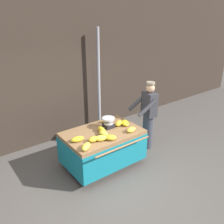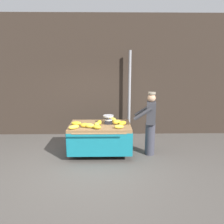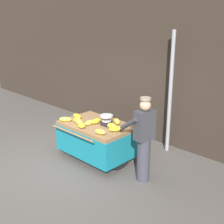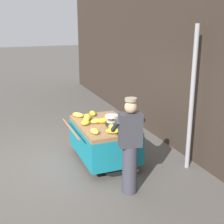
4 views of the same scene
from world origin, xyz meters
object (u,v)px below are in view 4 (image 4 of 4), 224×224
weighing_scale (112,121)px  banana_bunch_1 (87,119)px  banana_bunch_10 (113,127)px  banana_cart (104,134)px  banana_bunch_4 (104,121)px  banana_bunch_2 (85,123)px  banana_bunch_0 (93,113)px  banana_bunch_8 (96,121)px  banana_bunch_7 (87,117)px  banana_bunch_9 (95,131)px  banana_bunch_5 (113,131)px  vendor_person (130,146)px  banana_bunch_3 (123,124)px  banana_bunch_6 (78,115)px  street_pole (192,100)px

weighing_scale → banana_bunch_1: size_ratio=1.12×
weighing_scale → banana_bunch_10: bearing=-17.1°
banana_bunch_10 → banana_cart: bearing=-177.9°
weighing_scale → banana_bunch_4: size_ratio=1.11×
banana_cart → banana_bunch_2: 0.48m
banana_bunch_0 → banana_bunch_8: banana_bunch_0 is taller
banana_bunch_7 → banana_bunch_8: (0.31, 0.09, -0.01)m
weighing_scale → banana_bunch_9: weighing_scale is taller
banana_bunch_10 → banana_bunch_9: bearing=-84.8°
banana_cart → banana_bunch_8: bearing=-117.9°
banana_bunch_1 → banana_bunch_2: 0.20m
banana_bunch_8 → banana_bunch_9: size_ratio=0.97×
banana_cart → banana_bunch_9: bearing=-36.6°
banana_bunch_5 → vendor_person: (0.74, 0.01, -0.02)m
banana_cart → vendor_person: vendor_person is taller
weighing_scale → banana_bunch_7: weighing_scale is taller
weighing_scale → banana_bunch_0: size_ratio=1.04×
banana_bunch_1 → vendor_person: 1.61m
banana_bunch_1 → weighing_scale: bearing=39.2°
banana_cart → banana_bunch_4: 0.29m
banana_bunch_3 → banana_bunch_0: bearing=-160.5°
banana_bunch_7 → banana_bunch_9: bearing=-8.2°
banana_bunch_3 → banana_bunch_8: size_ratio=0.93×
banana_bunch_1 → banana_bunch_5: size_ratio=0.89×
banana_bunch_7 → banana_bunch_0: bearing=140.5°
banana_cart → banana_bunch_0: size_ratio=6.12×
banana_bunch_10 → vendor_person: vendor_person is taller
vendor_person → banana_bunch_9: bearing=-157.7°
banana_bunch_8 → banana_bunch_10: (0.53, 0.17, 0.02)m
banana_bunch_2 → banana_bunch_4: size_ratio=0.88×
banana_cart → banana_bunch_10: size_ratio=7.51×
weighing_scale → banana_bunch_2: bearing=-121.4°
weighing_scale → banana_bunch_0: bearing=-171.3°
banana_bunch_2 → banana_bunch_8: banana_bunch_2 is taller
banana_bunch_6 → banana_bunch_0: bearing=88.3°
banana_bunch_2 → vendor_person: 1.45m
street_pole → banana_bunch_2: street_pole is taller
vendor_person → banana_bunch_2: bearing=-165.4°
banana_bunch_3 → banana_bunch_7: (-0.72, -0.54, -0.01)m
street_pole → banana_bunch_7: bearing=-127.2°
weighing_scale → banana_bunch_8: 0.39m
banana_bunch_10 → banana_bunch_3: bearing=113.0°
banana_bunch_2 → banana_bunch_7: 0.35m
banana_bunch_10 → banana_bunch_4: bearing=-178.2°
banana_bunch_2 → banana_bunch_6: (-0.57, -0.00, 0.00)m
banana_bunch_2 → banana_bunch_7: (-0.32, 0.14, 0.01)m
banana_cart → banana_bunch_7: size_ratio=7.79×
banana_bunch_10 → vendor_person: bearing=-2.1°
weighing_scale → banana_bunch_4: (-0.24, -0.09, -0.06)m
banana_bunch_5 → banana_cart: bearing=177.3°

